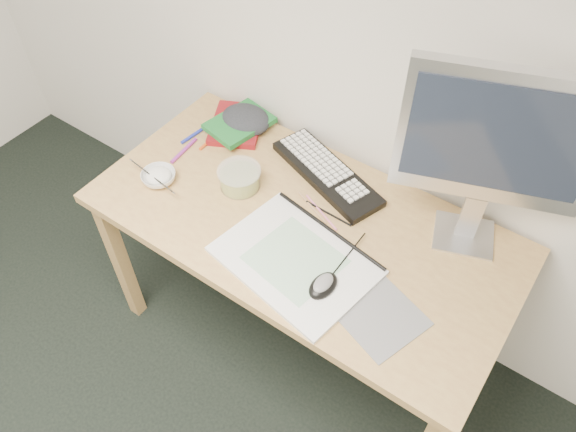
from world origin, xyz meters
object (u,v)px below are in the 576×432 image
at_px(keyboard, 327,174).
at_px(rice_bowl, 159,177).
at_px(desk, 302,237).
at_px(monitor, 498,144).
at_px(sketchpad, 295,261).

xyz_separation_m(keyboard, rice_bowl, (-0.46, -0.35, 0.01)).
height_order(desk, monitor, monitor).
relative_size(desk, keyboard, 3.08).
height_order(keyboard, rice_bowl, rice_bowl).
xyz_separation_m(monitor, rice_bowl, (-0.96, -0.38, -0.37)).
distance_m(keyboard, monitor, 0.62).
relative_size(keyboard, rice_bowl, 3.82).
xyz_separation_m(sketchpad, keyboard, (-0.12, 0.37, 0.01)).
bearing_deg(sketchpad, monitor, 55.44).
height_order(monitor, rice_bowl, monitor).
xyz_separation_m(desk, sketchpad, (0.07, -0.15, 0.09)).
distance_m(desk, keyboard, 0.24).
bearing_deg(keyboard, monitor, 22.08).
distance_m(desk, monitor, 0.70).
bearing_deg(desk, sketchpad, -63.39).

